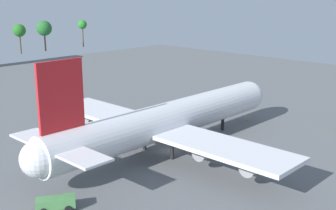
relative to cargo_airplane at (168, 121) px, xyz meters
name	(u,v)px	position (x,y,z in m)	size (l,w,h in m)	color
ground_plane	(168,150)	(0.11, 0.00, -5.94)	(239.33, 239.33, 0.00)	slate
cargo_airplane	(168,121)	(0.00, 0.00, 0.00)	(59.83, 54.75, 19.81)	silver
maintenance_van	(56,203)	(-27.55, -5.06, -4.76)	(5.43, 4.47, 2.05)	#4C8C4C
safety_cone_nose	(248,120)	(27.03, -0.19, -5.62)	(0.45, 0.45, 0.64)	orange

